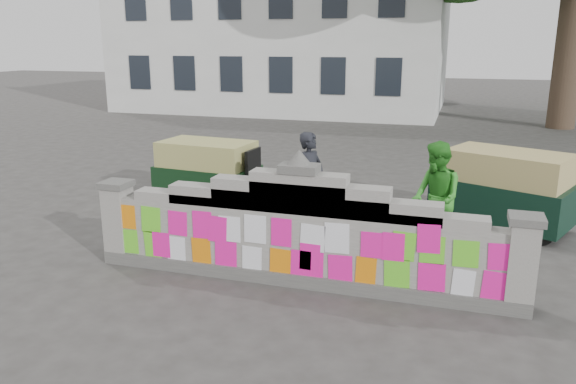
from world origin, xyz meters
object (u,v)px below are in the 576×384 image
(cyclist_rider, at_px, (310,194))
(pedestrian, at_px, (436,198))
(cyclist_bike, at_px, (310,213))
(rickshaw_right, at_px, (502,188))
(rickshaw_left, at_px, (210,172))

(cyclist_rider, relative_size, pedestrian, 0.91)
(cyclist_bike, xyz_separation_m, rickshaw_right, (3.29, 1.83, 0.26))
(cyclist_bike, bearing_deg, rickshaw_left, 77.64)
(cyclist_bike, relative_size, rickshaw_left, 0.76)
(cyclist_bike, xyz_separation_m, pedestrian, (2.14, 0.11, 0.44))
(pedestrian, bearing_deg, cyclist_rider, -115.30)
(rickshaw_left, bearing_deg, rickshaw_right, 7.43)
(cyclist_bike, height_order, cyclist_rider, cyclist_rider)
(rickshaw_left, distance_m, rickshaw_right, 5.99)
(pedestrian, bearing_deg, rickshaw_left, -135.68)
(pedestrian, relative_size, rickshaw_left, 0.74)
(cyclist_rider, height_order, pedestrian, pedestrian)
(cyclist_bike, bearing_deg, pedestrian, -68.28)
(rickshaw_left, bearing_deg, cyclist_bike, -25.69)
(cyclist_rider, xyz_separation_m, rickshaw_left, (-2.70, 1.64, -0.14))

